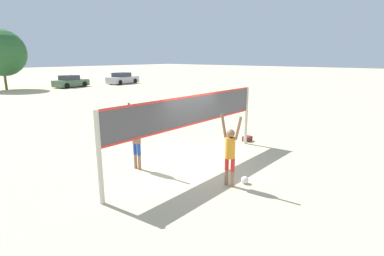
# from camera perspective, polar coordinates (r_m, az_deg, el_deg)

# --- Properties ---
(ground_plane) EXTENTS (200.00, 200.00, 0.00)m
(ground_plane) POSITION_cam_1_polar(r_m,az_deg,el_deg) (10.29, 0.00, -7.20)
(ground_plane) COLOR beige
(volleyball_net) EXTENTS (7.16, 0.13, 2.41)m
(volleyball_net) POSITION_cam_1_polar(r_m,az_deg,el_deg) (9.82, 0.00, 2.02)
(volleyball_net) COLOR beige
(volleyball_net) RESTS_ON ground_plane
(player_spiker) EXTENTS (0.28, 0.70, 2.08)m
(player_spiker) POSITION_cam_1_polar(r_m,az_deg,el_deg) (8.47, 7.28, -4.11)
(player_spiker) COLOR #8C664C
(player_spiker) RESTS_ON ground_plane
(player_blocker) EXTENTS (0.28, 0.71, 2.19)m
(player_blocker) POSITION_cam_1_polar(r_m,az_deg,el_deg) (9.83, -10.56, -1.35)
(player_blocker) COLOR #8C664C
(player_blocker) RESTS_ON ground_plane
(volleyball) EXTENTS (0.22, 0.22, 0.22)m
(volleyball) POSITION_cam_1_polar(r_m,az_deg,el_deg) (9.03, 10.03, -9.71)
(volleyball) COLOR white
(volleyball) RESTS_ON ground_plane
(gear_bag) EXTENTS (0.40, 0.30, 0.21)m
(gear_bag) POSITION_cam_1_polar(r_m,az_deg,el_deg) (13.40, 10.49, -2.01)
(gear_bag) COLOR maroon
(gear_bag) RESTS_ON ground_plane
(parked_car_near) EXTENTS (4.28, 2.45, 1.43)m
(parked_car_near) POSITION_cam_1_polar(r_m,az_deg,el_deg) (39.32, -22.12, 8.14)
(parked_car_near) COLOR #4C6B4C
(parked_car_near) RESTS_ON ground_plane
(parked_car_mid) EXTENTS (4.95, 2.56, 1.51)m
(parked_car_mid) POSITION_cam_1_polar(r_m,az_deg,el_deg) (42.20, -13.07, 9.13)
(parked_car_mid) COLOR #B7B7BC
(parked_car_mid) RESTS_ON ground_plane
(tree_left_cluster) EXTENTS (5.05, 5.05, 6.54)m
(tree_left_cluster) POSITION_cam_1_polar(r_m,az_deg,el_deg) (39.31, -32.54, 11.98)
(tree_left_cluster) COLOR brown
(tree_left_cluster) RESTS_ON ground_plane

